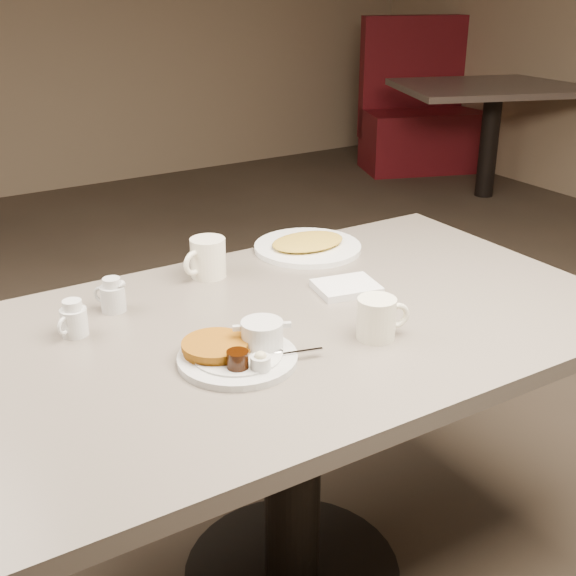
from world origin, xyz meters
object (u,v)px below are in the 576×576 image
main_plate (239,350)px  creamer_right (112,296)px  hash_plate (308,245)px  diner_table (293,386)px  coffee_mug_near (378,317)px  coffee_mug_far (207,258)px  booth_back_right (447,116)px  creamer_left (74,319)px

main_plate → creamer_right: creamer_right is taller
main_plate → creamer_right: 0.38m
creamer_right → hash_plate: creamer_right is taller
diner_table → coffee_mug_near: 0.29m
diner_table → hash_plate: (0.27, 0.35, 0.18)m
diner_table → hash_plate: 0.48m
coffee_mug_far → booth_back_right: bearing=38.7°
creamer_right → booth_back_right: 4.52m
hash_plate → creamer_right: bearing=-170.8°
coffee_mug_far → coffee_mug_near: bearing=-72.7°
coffee_mug_far → creamer_left: 0.41m
hash_plate → creamer_left: bearing=-166.4°
main_plate → creamer_right: size_ratio=3.95×
creamer_right → booth_back_right: booth_back_right is taller
diner_table → coffee_mug_near: bearing=-57.4°
diner_table → creamer_right: 0.46m
booth_back_right → coffee_mug_far: bearing=-141.3°
main_plate → creamer_right: (-0.13, 0.36, 0.01)m
coffee_mug_near → coffee_mug_far: bearing=107.3°
hash_plate → booth_back_right: booth_back_right is taller
diner_table → hash_plate: hash_plate is taller
diner_table → coffee_mug_far: 0.40m
diner_table → creamer_right: (-0.32, 0.26, 0.21)m
coffee_mug_near → creamer_left: (-0.54, 0.35, -0.01)m
main_plate → coffee_mug_far: coffee_mug_far is taller
coffee_mug_near → creamer_right: (-0.43, 0.42, -0.01)m
main_plate → booth_back_right: size_ratio=0.18×
main_plate → creamer_left: size_ratio=3.95×
coffee_mug_near → booth_back_right: (3.16, 3.15, -0.39)m
creamer_left → hash_plate: bearing=13.6°
diner_table → booth_back_right: size_ratio=0.84×
hash_plate → coffee_mug_near: bearing=-107.7°
coffee_mug_far → creamer_right: bearing=-165.6°
hash_plate → booth_back_right: (2.99, 2.63, -0.35)m
diner_table → creamer_right: creamer_right is taller
creamer_left → creamer_right: same height
main_plate → booth_back_right: bearing=41.8°
creamer_right → hash_plate: size_ratio=0.26×
creamer_left → main_plate: bearing=-49.0°
main_plate → creamer_left: 0.38m
creamer_right → coffee_mug_far: bearing=14.4°
diner_table → creamer_left: size_ratio=18.75×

